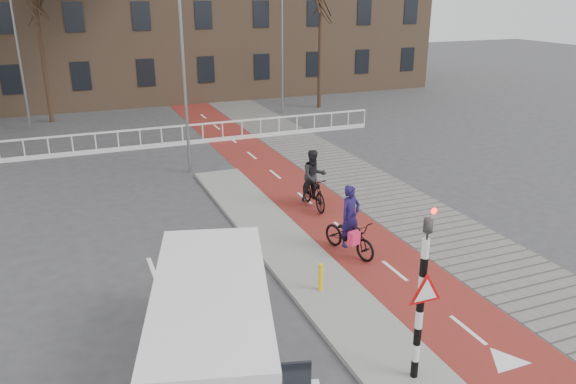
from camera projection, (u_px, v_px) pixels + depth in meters
name	position (u px, v px, depth m)	size (l,w,h in m)	color
ground	(385.00, 321.00, 12.75)	(120.00, 120.00, 0.00)	#38383A
bike_lane	(284.00, 182.00, 22.00)	(2.50, 60.00, 0.01)	maroon
sidewalk	(348.00, 173.00, 22.99)	(3.00, 60.00, 0.01)	slate
curb_island	(290.00, 252.00, 15.97)	(1.80, 16.00, 0.12)	gray
traffic_signal	(422.00, 291.00, 10.10)	(0.80, 0.80, 3.68)	black
bollard	(321.00, 277.00, 13.73)	(0.12, 0.12, 0.71)	yellow
cyclist_near	(350.00, 231.00, 15.80)	(1.19, 2.07, 2.03)	black
cyclist_far	(314.00, 184.00, 19.09)	(0.90, 1.93, 2.05)	black
van	(213.00, 336.00, 10.23)	(3.29, 5.41, 2.17)	white
railing	(96.00, 147.00, 25.70)	(28.00, 0.10, 0.99)	silver
tree_mid	(42.00, 53.00, 30.69)	(0.23, 0.23, 7.65)	#312116
tree_right	(320.00, 52.00, 34.77)	(0.24, 0.24, 6.93)	#312116
streetlight_near	(183.00, 66.00, 21.68)	(0.12, 0.12, 8.61)	slate
streetlight_left	(20.00, 62.00, 29.11)	(0.12, 0.12, 7.15)	slate
streetlight_right	(282.00, 38.00, 33.00)	(0.12, 0.12, 8.80)	slate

